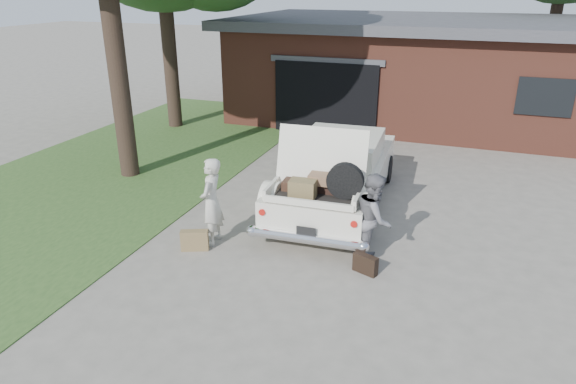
% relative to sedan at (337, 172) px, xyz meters
% --- Properties ---
extents(ground, '(90.00, 90.00, 0.00)m').
position_rel_sedan_xyz_m(ground, '(-0.27, -2.81, -0.73)').
color(ground, gray).
rests_on(ground, ground).
extents(grass_strip, '(6.00, 16.00, 0.02)m').
position_rel_sedan_xyz_m(grass_strip, '(-5.77, 0.19, -0.72)').
color(grass_strip, '#2D4C1E').
rests_on(grass_strip, ground).
extents(house, '(12.80, 7.80, 3.30)m').
position_rel_sedan_xyz_m(house, '(0.71, 8.66, 0.94)').
color(house, brown).
rests_on(house, ground).
extents(sedan, '(2.20, 5.08, 2.03)m').
position_rel_sedan_xyz_m(sedan, '(0.00, 0.00, 0.00)').
color(sedan, silver).
rests_on(sedan, ground).
extents(woman_left, '(0.45, 0.63, 1.61)m').
position_rel_sedan_xyz_m(woman_left, '(-1.63, -2.43, 0.07)').
color(woman_left, beige).
rests_on(woman_left, ground).
extents(woman_right, '(0.70, 0.84, 1.56)m').
position_rel_sedan_xyz_m(woman_right, '(1.19, -2.07, 0.05)').
color(woman_right, slate).
rests_on(woman_right, ground).
extents(suitcase_left, '(0.50, 0.33, 0.37)m').
position_rel_sedan_xyz_m(suitcase_left, '(-1.81, -2.80, -0.55)').
color(suitcase_left, olive).
rests_on(suitcase_left, ground).
extents(suitcase_right, '(0.44, 0.27, 0.32)m').
position_rel_sedan_xyz_m(suitcase_right, '(1.18, -2.53, -0.57)').
color(suitcase_right, black).
rests_on(suitcase_right, ground).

